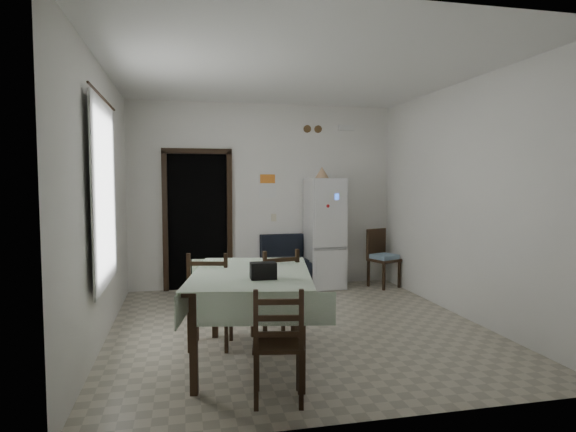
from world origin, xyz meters
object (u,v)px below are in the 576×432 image
(dining_table, at_px, (252,317))
(fridge, at_px, (325,233))
(navy_seat, at_px, (285,263))
(dining_chair_near_head, at_px, (278,343))
(corner_chair, at_px, (384,258))
(dining_chair_far_right, at_px, (274,294))
(dining_chair_far_left, at_px, (211,299))

(dining_table, bearing_deg, fridge, 71.87)
(navy_seat, xyz_separation_m, dining_chair_near_head, (-0.85, -3.72, 0.03))
(corner_chair, height_order, dining_chair_near_head, corner_chair)
(corner_chair, relative_size, dining_table, 0.57)
(dining_table, height_order, dining_chair_near_head, dining_chair_near_head)
(dining_chair_far_right, xyz_separation_m, dining_chair_near_head, (-0.24, -1.40, -0.04))
(fridge, relative_size, dining_table, 1.07)
(dining_chair_far_left, bearing_deg, fridge, -115.82)
(fridge, distance_m, dining_table, 3.31)
(corner_chair, distance_m, dining_table, 3.66)
(dining_chair_far_left, bearing_deg, dining_chair_near_head, 121.03)
(dining_chair_far_left, distance_m, dining_chair_near_head, 1.39)
(navy_seat, height_order, dining_chair_near_head, dining_chair_near_head)
(dining_chair_far_right, bearing_deg, dining_chair_far_left, -5.84)
(navy_seat, relative_size, dining_chair_far_left, 0.85)
(corner_chair, bearing_deg, dining_chair_near_head, -146.13)
(dining_chair_far_right, relative_size, dining_chair_near_head, 1.09)
(dining_chair_far_left, bearing_deg, navy_seat, -105.16)
(dining_chair_far_left, xyz_separation_m, dining_chair_near_head, (0.43, -1.33, -0.04))
(corner_chair, height_order, dining_chair_far_left, dining_chair_far_left)
(dining_table, bearing_deg, dining_chair_near_head, -73.71)
(navy_seat, distance_m, corner_chair, 1.58)
(fridge, relative_size, navy_seat, 2.07)
(fridge, xyz_separation_m, dining_chair_far_left, (-1.92, -2.39, -0.37))
(dining_chair_far_right, bearing_deg, dining_table, 47.74)
(fridge, distance_m, dining_chair_far_right, 2.66)
(navy_seat, bearing_deg, dining_chair_far_left, -120.63)
(fridge, bearing_deg, dining_chair_near_head, -113.31)
(dining_chair_far_left, bearing_deg, corner_chair, -129.34)
(navy_seat, distance_m, dining_table, 3.02)
(navy_seat, bearing_deg, corner_chair, -9.57)
(navy_seat, xyz_separation_m, dining_chair_far_right, (-0.61, -2.32, 0.07))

